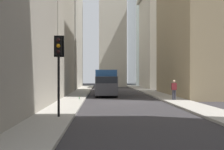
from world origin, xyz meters
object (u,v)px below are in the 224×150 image
object	(u,v)px
delivery_truck	(106,83)
traffic_light_foreground	(59,57)
sedan_red	(104,86)
discarded_bottle	(79,98)
pedestrian	(174,89)

from	to	relation	value
delivery_truck	traffic_light_foreground	bearing A→B (deg)	171.83
sedan_red	traffic_light_foreground	xyz separation A→B (m)	(-33.89, 2.74, 2.53)
sedan_red	discarded_bottle	bearing A→B (deg)	173.26
sedan_red	traffic_light_foreground	size ratio (longest dim) A/B	1.04
pedestrian	sedan_red	bearing A→B (deg)	14.45
traffic_light_foreground	pedestrian	distance (m)	14.55
traffic_light_foreground	discarded_bottle	size ratio (longest dim) A/B	15.37
pedestrian	traffic_light_foreground	bearing A→B (deg)	143.92
delivery_truck	traffic_light_foreground	world-z (taller)	traffic_light_foreground
sedan_red	discarded_bottle	distance (m)	21.27
delivery_truck	traffic_light_foreground	size ratio (longest dim) A/B	1.56
sedan_red	discarded_bottle	xyz separation A→B (m)	(-21.12, 2.49, -0.42)
delivery_truck	pedestrian	world-z (taller)	delivery_truck
delivery_truck	discarded_bottle	bearing A→B (deg)	158.44
delivery_truck	pedestrian	distance (m)	9.41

